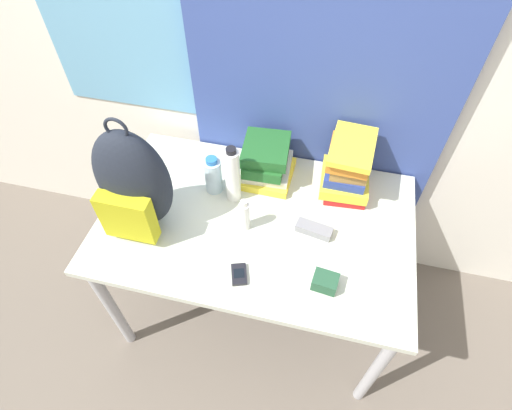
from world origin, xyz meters
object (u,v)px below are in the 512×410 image
object	(u,v)px
book_stack_center	(347,168)
sunglasses_case	(314,229)
cell_phone	(240,275)
sports_bottle	(233,175)
book_stack_left	(267,162)
water_bottle	(213,175)
backpack	(133,184)
sunscreen_bottle	(244,216)
camera_pouch	(325,282)

from	to	relation	value
book_stack_center	sunglasses_case	xyz separation A→B (m)	(-0.09, -0.28, -0.11)
cell_phone	sunglasses_case	size ratio (longest dim) A/B	0.66
sports_bottle	cell_phone	xyz separation A→B (m)	(0.13, -0.38, -0.13)
book_stack_left	cell_phone	size ratio (longest dim) A/B	2.47
cell_phone	sports_bottle	bearing A→B (deg)	108.93
book_stack_left	cell_phone	bearing A→B (deg)	-88.12
book_stack_center	cell_phone	world-z (taller)	book_stack_center
book_stack_center	water_bottle	distance (m)	0.58
book_stack_center	sports_bottle	world-z (taller)	sports_bottle
backpack	book_stack_left	size ratio (longest dim) A/B	2.08
sunscreen_bottle	water_bottle	bearing A→B (deg)	136.77
backpack	water_bottle	xyz separation A→B (m)	(0.23, 0.24, -0.14)
sunscreen_bottle	camera_pouch	xyz separation A→B (m)	(0.36, -0.20, -0.05)
sunglasses_case	camera_pouch	distance (m)	0.25
water_bottle	cell_phone	size ratio (longest dim) A/B	1.83
sunscreen_bottle	camera_pouch	size ratio (longest dim) A/B	1.65
book_stack_center	camera_pouch	bearing A→B (deg)	-92.00
sports_bottle	sunglasses_case	xyz separation A→B (m)	(0.38, -0.11, -0.12)
book_stack_left	camera_pouch	xyz separation A→B (m)	(0.34, -0.51, -0.06)
book_stack_left	book_stack_center	distance (m)	0.36
backpack	water_bottle	distance (m)	0.36
sunscreen_bottle	sunglasses_case	xyz separation A→B (m)	(0.29, 0.04, -0.06)
book_stack_center	water_bottle	world-z (taller)	book_stack_center
cell_phone	camera_pouch	xyz separation A→B (m)	(0.32, 0.03, 0.02)
book_stack_left	sports_bottle	distance (m)	0.21
sunscreen_bottle	camera_pouch	distance (m)	0.41
backpack	book_stack_center	xyz separation A→B (m)	(0.80, 0.38, -0.10)
book_stack_left	camera_pouch	distance (m)	0.62
water_bottle	backpack	bearing A→B (deg)	-133.98
water_bottle	sunglasses_case	distance (m)	0.50
sports_bottle	backpack	bearing A→B (deg)	-146.76
backpack	sports_bottle	world-z (taller)	backpack
sports_bottle	camera_pouch	xyz separation A→B (m)	(0.45, -0.35, -0.11)
book_stack_center	camera_pouch	size ratio (longest dim) A/B	2.78
backpack	cell_phone	bearing A→B (deg)	-19.64
backpack	sunscreen_bottle	bearing A→B (deg)	8.90
cell_phone	backpack	bearing A→B (deg)	160.36
water_bottle	sunscreen_bottle	bearing A→B (deg)	-43.23
book_stack_center	sunglasses_case	world-z (taller)	book_stack_center
book_stack_left	sunscreen_bottle	distance (m)	0.32
water_bottle	sports_bottle	bearing A→B (deg)	-14.25
sunglasses_case	backpack	bearing A→B (deg)	-171.39
book_stack_left	water_bottle	xyz separation A→B (m)	(-0.21, -0.14, 0.00)
book_stack_center	sports_bottle	size ratio (longest dim) A/B	0.96
backpack	book_stack_center	size ratio (longest dim) A/B	1.92
sunscreen_bottle	book_stack_left	bearing A→B (deg)	85.76
book_stack_left	sunscreen_bottle	bearing A→B (deg)	-94.24
water_bottle	sunglasses_case	size ratio (longest dim) A/B	1.21
backpack	sunglasses_case	size ratio (longest dim) A/B	3.39
book_stack_center	camera_pouch	world-z (taller)	book_stack_center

